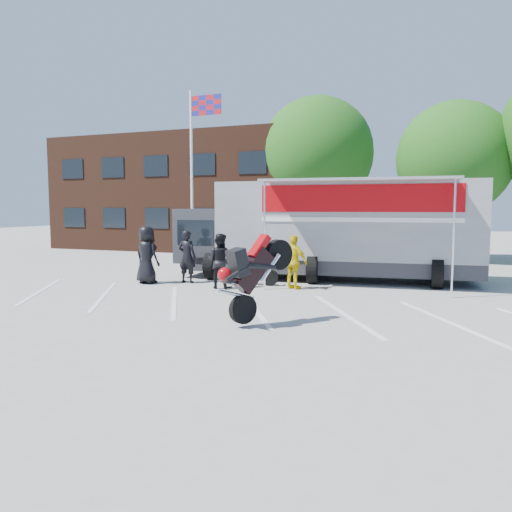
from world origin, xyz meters
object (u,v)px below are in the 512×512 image
Objects in this scene: spectator_leather_a at (147,255)px; spectator_leather_c at (220,261)px; tree_left at (317,153)px; tree_mid at (454,159)px; transporter_truck at (331,280)px; stunt_bike_rider at (270,322)px; parked_motorcycle at (252,285)px; spectator_leather_b at (187,257)px; spectator_hivis at (294,262)px; flagpole at (196,155)px.

spectator_leather_a is 1.11× the size of spectator_leather_c.
tree_left is 7.10m from tree_mid.
tree_left reaches higher than transporter_truck.
tree_mid is 15.57m from spectator_leather_a.
stunt_bike_rider is at bearing 159.92° from spectator_leather_a.
spectator_leather_b reaches higher than parked_motorcycle.
spectator_leather_a is 1.08× the size of spectator_leather_b.
spectator_hivis is (5.07, 0.69, -0.12)m from spectator_leather_a.
tree_left is 11.23m from transporter_truck.
tree_mid is (7.00, -1.00, -0.62)m from tree_left.
stunt_bike_rider is (3.18, -16.49, -5.57)m from tree_left.
transporter_truck is (-4.02, -8.29, -4.94)m from tree_mid.
spectator_hivis is at bearing -159.57° from spectator_leather_c.
tree_left reaches higher than spectator_leather_c.
transporter_truck is (7.22, -3.29, -5.05)m from flagpole.
parked_motorcycle is at bearing -86.35° from tree_left.
stunt_bike_rider is (0.20, -7.20, 0.00)m from transporter_truck.
tree_mid is 10.46m from transporter_truck.
spectator_leather_c is (2.79, -0.03, -0.10)m from spectator_leather_a.
stunt_bike_rider is 7.25m from spectator_leather_a.
spectator_hivis is (6.55, -5.77, -4.18)m from flagpole.
spectator_leather_a is at bearing 30.31° from spectator_leather_b.
spectator_leather_b is at bearing -20.13° from spectator_leather_c.
parked_motorcycle is at bearing 8.79° from spectator_hivis.
spectator_leather_a is at bearing 2.47° from spectator_leather_c.
transporter_truck is (2.98, -9.29, -5.57)m from tree_left.
tree_left reaches higher than spectator_leather_a.
transporter_truck is at bearing -24.48° from flagpole.
spectator_hivis is at bearing -177.14° from spectator_leather_b.
tree_left reaches higher than parked_motorcycle.
flagpole is 4.03× the size of spectator_leather_a.
spectator_leather_b is at bearing -128.34° from tree_mid.
spectator_leather_b is 3.86m from spectator_hivis.
transporter_truck is at bearing -129.75° from spectator_leather_c.
stunt_bike_rider is at bearing -103.87° from tree_mid.
parked_motorcycle is 1.52m from spectator_leather_c.
spectator_leather_a is at bearing -102.52° from tree_left.
stunt_bike_rider is 4.87m from spectator_hivis.
transporter_truck is at bearing 124.73° from stunt_bike_rider.
spectator_leather_b is (-8.55, -10.81, -4.03)m from tree_mid.
tree_mid is (11.24, 5.00, -0.11)m from flagpole.
tree_mid is at bearing -116.42° from spectator_leather_a.
tree_left reaches higher than tree_mid.
tree_mid is at bearing -35.70° from parked_motorcycle.
spectator_leather_c is (-6.98, -11.49, -4.05)m from tree_mid.
tree_left is 12.88m from spectator_hivis.
spectator_leather_a is 2.79m from spectator_leather_c.
tree_mid reaches higher than stunt_bike_rider.
flagpole is 4.49× the size of spectator_leather_c.
parked_motorcycle is at bearing -150.27° from spectator_leather_a.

